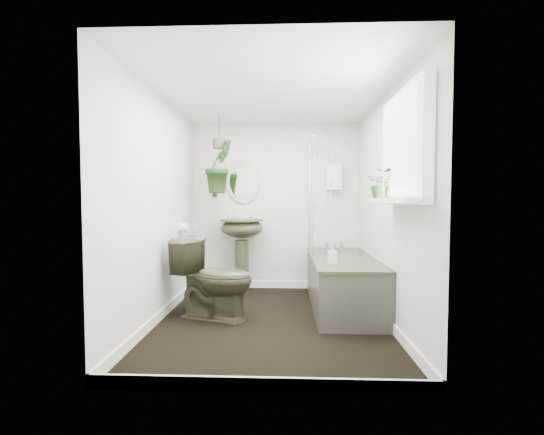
{
  "coord_description": "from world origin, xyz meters",
  "views": [
    {
      "loc": [
        0.15,
        -3.66,
        1.23
      ],
      "look_at": [
        0.0,
        0.15,
        1.05
      ],
      "focal_mm": 24.0,
      "sensor_mm": 36.0,
      "label": 1
    }
  ],
  "objects": [
    {
      "name": "floor",
      "position": [
        0.0,
        0.0,
        -0.01
      ],
      "size": [
        2.3,
        2.8,
        0.02
      ],
      "primitive_type": "cube",
      "color": "black",
      "rests_on": "ground"
    },
    {
      "name": "ceiling",
      "position": [
        0.0,
        0.0,
        2.31
      ],
      "size": [
        2.3,
        2.8,
        0.02
      ],
      "primitive_type": "cube",
      "color": "white",
      "rests_on": "ground"
    },
    {
      "name": "wall_back",
      "position": [
        0.0,
        1.41,
        1.15
      ],
      "size": [
        2.3,
        0.02,
        2.3
      ],
      "primitive_type": "cube",
      "color": "white",
      "rests_on": "ground"
    },
    {
      "name": "wall_front",
      "position": [
        0.0,
        -1.41,
        1.15
      ],
      "size": [
        2.3,
        0.02,
        2.3
      ],
      "primitive_type": "cube",
      "color": "white",
      "rests_on": "ground"
    },
    {
      "name": "wall_left",
      "position": [
        -1.16,
        0.0,
        1.15
      ],
      "size": [
        0.02,
        2.8,
        2.3
      ],
      "primitive_type": "cube",
      "color": "white",
      "rests_on": "ground"
    },
    {
      "name": "wall_right",
      "position": [
        1.16,
        0.0,
        1.15
      ],
      "size": [
        0.02,
        2.8,
        2.3
      ],
      "primitive_type": "cube",
      "color": "white",
      "rests_on": "ground"
    },
    {
      "name": "skirting",
      "position": [
        0.0,
        0.0,
        0.05
      ],
      "size": [
        2.3,
        2.8,
        0.1
      ],
      "primitive_type": "cube",
      "color": "white",
      "rests_on": "floor"
    },
    {
      "name": "bathtub",
      "position": [
        0.8,
        0.5,
        0.29
      ],
      "size": [
        0.72,
        1.72,
        0.58
      ],
      "primitive_type": null,
      "color": "#313121",
      "rests_on": "floor"
    },
    {
      "name": "bath_screen",
      "position": [
        0.47,
        0.99,
        1.28
      ],
      "size": [
        0.04,
        0.72,
        1.4
      ],
      "primitive_type": null,
      "color": "silver",
      "rests_on": "bathtub"
    },
    {
      "name": "shower_box",
      "position": [
        0.8,
        1.34,
        1.55
      ],
      "size": [
        0.2,
        0.1,
        0.35
      ],
      "primitive_type": "cube",
      "color": "white",
      "rests_on": "wall_back"
    },
    {
      "name": "oval_mirror",
      "position": [
        -0.44,
        1.37,
        1.5
      ],
      "size": [
        0.46,
        0.03,
        0.62
      ],
      "primitive_type": "ellipsoid",
      "color": "#B2AEA1",
      "rests_on": "wall_back"
    },
    {
      "name": "wall_sconce",
      "position": [
        -0.84,
        1.36,
        1.4
      ],
      "size": [
        0.04,
        0.04,
        0.22
      ],
      "primitive_type": "cylinder",
      "color": "black",
      "rests_on": "wall_back"
    },
    {
      "name": "toilet_roll_holder",
      "position": [
        -1.1,
        0.7,
        0.9
      ],
      "size": [
        0.11,
        0.11,
        0.11
      ],
      "primitive_type": "cylinder",
      "rotation": [
        0.0,
        1.57,
        0.0
      ],
      "color": "white",
      "rests_on": "wall_left"
    },
    {
      "name": "window_recess",
      "position": [
        1.09,
        -0.7,
        1.65
      ],
      "size": [
        0.08,
        1.0,
        0.9
      ],
      "primitive_type": "cube",
      "color": "white",
      "rests_on": "wall_right"
    },
    {
      "name": "window_sill",
      "position": [
        1.02,
        -0.7,
        1.23
      ],
      "size": [
        0.18,
        1.0,
        0.04
      ],
      "primitive_type": "cube",
      "color": "white",
      "rests_on": "wall_right"
    },
    {
      "name": "window_blinds",
      "position": [
        1.04,
        -0.7,
        1.65
      ],
      "size": [
        0.01,
        0.86,
        0.76
      ],
      "primitive_type": "cube",
      "color": "white",
      "rests_on": "wall_right"
    },
    {
      "name": "toilet",
      "position": [
        -0.6,
        0.08,
        0.42
      ],
      "size": [
        0.93,
        0.7,
        0.84
      ],
      "primitive_type": "imported",
      "rotation": [
        0.0,
        0.0,
        1.26
      ],
      "color": "#313121",
      "rests_on": "floor"
    },
    {
      "name": "pedestal_sink",
      "position": [
        -0.44,
        1.17,
        0.49
      ],
      "size": [
        0.67,
        0.6,
        0.99
      ],
      "primitive_type": null,
      "rotation": [
        0.0,
        0.0,
        -0.21
      ],
      "color": "#313121",
      "rests_on": "floor"
    },
    {
      "name": "sill_plant",
      "position": [
        0.98,
        -0.4,
        1.38
      ],
      "size": [
        0.29,
        0.27,
        0.26
      ],
      "primitive_type": "imported",
      "rotation": [
        0.0,
        0.0,
        -0.41
      ],
      "color": "black",
      "rests_on": "window_sill"
    },
    {
      "name": "hanging_plant",
      "position": [
        -0.7,
        0.95,
        1.66
      ],
      "size": [
        0.48,
        0.48,
        0.69
      ],
      "primitive_type": "imported",
      "rotation": [
        0.0,
        0.0,
        0.87
      ],
      "color": "black",
      "rests_on": "ceiling"
    },
    {
      "name": "soap_bottle",
      "position": [
        0.63,
        0.07,
        0.67
      ],
      "size": [
        0.09,
        0.09,
        0.19
      ],
      "primitive_type": "imported",
      "rotation": [
        0.0,
        0.0,
        -0.03
      ],
      "color": "black",
      "rests_on": "bathtub"
    },
    {
      "name": "hanging_pot",
      "position": [
        -0.7,
        0.95,
        1.95
      ],
      "size": [
        0.16,
        0.16,
        0.12
      ],
      "primitive_type": "cylinder",
      "color": "#443B2A",
      "rests_on": "ceiling"
    }
  ]
}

